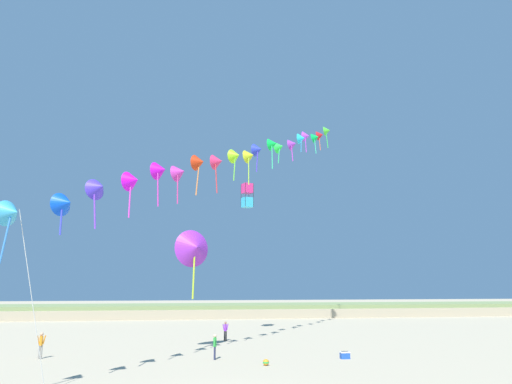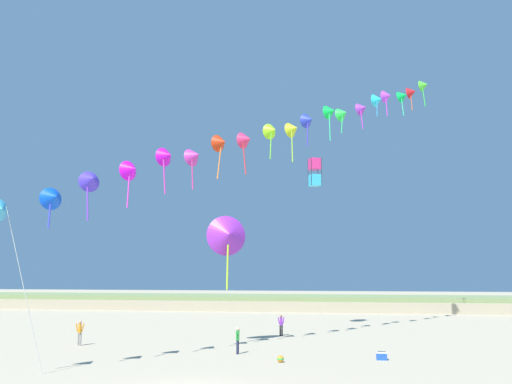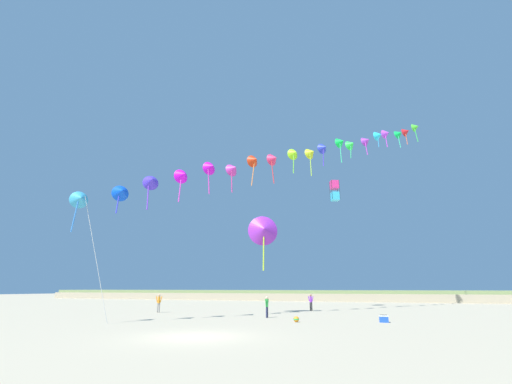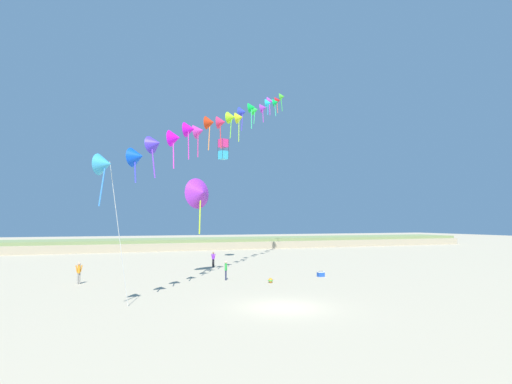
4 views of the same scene
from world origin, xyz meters
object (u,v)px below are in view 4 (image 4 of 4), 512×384
(person_near_right, at_px, (213,258))
(large_kite_mid_trail, at_px, (200,193))
(person_near_left, at_px, (79,272))
(person_mid_center, at_px, (226,269))
(large_kite_low_lead, at_px, (223,149))
(beach_cooler, at_px, (321,274))
(beach_ball, at_px, (271,280))

(person_near_right, xyz_separation_m, large_kite_mid_trail, (-2.80, -6.12, 6.25))
(person_near_left, relative_size, large_kite_mid_trail, 0.32)
(person_mid_center, distance_m, large_kite_low_lead, 19.56)
(person_near_right, height_order, beach_cooler, person_near_right)
(person_near_right, relative_size, large_kite_low_lead, 0.64)
(person_near_right, relative_size, large_kite_mid_trail, 0.31)
(person_near_left, distance_m, person_near_right, 14.42)
(person_near_right, height_order, large_kite_mid_trail, large_kite_mid_trail)
(beach_cooler, bearing_deg, beach_ball, -162.30)
(large_kite_low_lead, bearing_deg, large_kite_mid_trail, -114.95)
(large_kite_low_lead, relative_size, large_kite_mid_trail, 0.48)
(large_kite_mid_trail, xyz_separation_m, beach_cooler, (9.49, -4.23, -6.93))
(person_mid_center, relative_size, beach_ball, 4.21)
(large_kite_low_lead, height_order, large_kite_mid_trail, large_kite_low_lead)
(person_near_left, xyz_separation_m, person_mid_center, (10.83, -1.91, -0.04))
(large_kite_low_lead, height_order, beach_ball, large_kite_low_lead)
(person_mid_center, xyz_separation_m, large_kite_mid_trail, (-1.39, 3.42, 6.26))
(person_mid_center, relative_size, beach_cooler, 2.64)
(person_near_left, height_order, person_near_right, person_near_left)
(beach_cooler, relative_size, beach_ball, 1.59)
(beach_cooler, bearing_deg, large_kite_low_lead, 105.48)
(beach_cooler, height_order, beach_ball, beach_cooler)
(person_mid_center, distance_m, beach_cooler, 8.17)
(person_near_right, xyz_separation_m, beach_ball, (1.39, -12.04, -0.71))
(person_near_left, height_order, person_mid_center, person_near_left)
(person_near_right, distance_m, large_kite_mid_trail, 9.18)
(person_near_left, height_order, beach_ball, person_near_left)
(large_kite_low_lead, bearing_deg, person_mid_center, -104.67)
(person_near_right, distance_m, large_kite_low_lead, 13.62)
(person_near_right, xyz_separation_m, large_kite_low_lead, (2.41, 5.09, 12.40))
(large_kite_low_lead, bearing_deg, person_near_right, -115.38)
(large_kite_low_lead, relative_size, beach_ball, 6.65)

